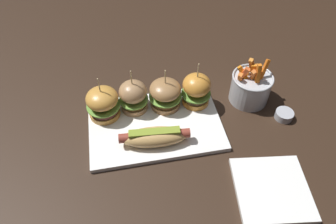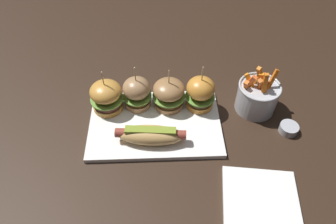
{
  "view_description": "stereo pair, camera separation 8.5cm",
  "coord_description": "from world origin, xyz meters",
  "px_view_note": "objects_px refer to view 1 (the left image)",
  "views": [
    {
      "loc": [
        -0.07,
        -0.56,
        0.68
      ],
      "look_at": [
        0.04,
        0.0,
        0.05
      ],
      "focal_mm": 33.6,
      "sensor_mm": 36.0,
      "label": 1
    },
    {
      "loc": [
        0.01,
        -0.57,
        0.68
      ],
      "look_at": [
        0.04,
        0.0,
        0.05
      ],
      "focal_mm": 33.6,
      "sensor_mm": 36.0,
      "label": 2
    }
  ],
  "objects_px": {
    "slider_far_left": "(103,103)",
    "slider_far_right": "(196,89)",
    "platter_main": "(155,125)",
    "hot_dog": "(155,136)",
    "side_plate": "(272,189)",
    "slider_center_left": "(133,96)",
    "sauce_ramekin": "(284,115)",
    "fries_bucket": "(250,87)",
    "slider_center_right": "(165,94)"
  },
  "relations": [
    {
      "from": "slider_far_left",
      "to": "slider_far_right",
      "type": "relative_size",
      "value": 0.95
    },
    {
      "from": "platter_main",
      "to": "hot_dog",
      "type": "relative_size",
      "value": 1.97
    },
    {
      "from": "platter_main",
      "to": "side_plate",
      "type": "relative_size",
      "value": 2.1
    },
    {
      "from": "hot_dog",
      "to": "slider_center_left",
      "type": "xyz_separation_m",
      "value": [
        -0.04,
        0.14,
        0.02
      ]
    },
    {
      "from": "slider_far_left",
      "to": "side_plate",
      "type": "bearing_deg",
      "value": -39.24
    },
    {
      "from": "hot_dog",
      "to": "sauce_ramekin",
      "type": "distance_m",
      "value": 0.38
    },
    {
      "from": "slider_far_right",
      "to": "fries_bucket",
      "type": "bearing_deg",
      "value": -1.4
    },
    {
      "from": "hot_dog",
      "to": "sauce_ramekin",
      "type": "xyz_separation_m",
      "value": [
        0.38,
        0.03,
        -0.03
      ]
    },
    {
      "from": "slider_center_left",
      "to": "fries_bucket",
      "type": "relative_size",
      "value": 0.97
    },
    {
      "from": "platter_main",
      "to": "slider_center_right",
      "type": "relative_size",
      "value": 2.78
    },
    {
      "from": "slider_far_right",
      "to": "hot_dog",
      "type": "bearing_deg",
      "value": -138.44
    },
    {
      "from": "slider_center_left",
      "to": "fries_bucket",
      "type": "bearing_deg",
      "value": -2.35
    },
    {
      "from": "slider_center_left",
      "to": "slider_center_right",
      "type": "height_order",
      "value": "slider_center_left"
    },
    {
      "from": "slider_far_right",
      "to": "fries_bucket",
      "type": "height_order",
      "value": "slider_far_right"
    },
    {
      "from": "platter_main",
      "to": "hot_dog",
      "type": "xyz_separation_m",
      "value": [
        -0.01,
        -0.06,
        0.03
      ]
    },
    {
      "from": "slider_center_left",
      "to": "slider_far_right",
      "type": "bearing_deg",
      "value": -3.21
    },
    {
      "from": "sauce_ramekin",
      "to": "slider_center_right",
      "type": "bearing_deg",
      "value": 162.76
    },
    {
      "from": "platter_main",
      "to": "fries_bucket",
      "type": "height_order",
      "value": "fries_bucket"
    },
    {
      "from": "slider_far_right",
      "to": "fries_bucket",
      "type": "xyz_separation_m",
      "value": [
        0.16,
        -0.0,
        -0.02
      ]
    },
    {
      "from": "slider_far_left",
      "to": "slider_center_left",
      "type": "xyz_separation_m",
      "value": [
        0.09,
        0.01,
        0.0
      ]
    },
    {
      "from": "sauce_ramekin",
      "to": "slider_far_right",
      "type": "bearing_deg",
      "value": 157.93
    },
    {
      "from": "hot_dog",
      "to": "slider_center_right",
      "type": "xyz_separation_m",
      "value": [
        0.05,
        0.13,
        0.02
      ]
    },
    {
      "from": "fries_bucket",
      "to": "platter_main",
      "type": "bearing_deg",
      "value": -169.06
    },
    {
      "from": "slider_center_left",
      "to": "slider_far_right",
      "type": "xyz_separation_m",
      "value": [
        0.18,
        -0.01,
        0.0
      ]
    },
    {
      "from": "fries_bucket",
      "to": "side_plate",
      "type": "distance_m",
      "value": 0.31
    },
    {
      "from": "slider_center_left",
      "to": "slider_far_right",
      "type": "height_order",
      "value": "slider_far_right"
    },
    {
      "from": "slider_far_left",
      "to": "sauce_ramekin",
      "type": "height_order",
      "value": "slider_far_left"
    },
    {
      "from": "sauce_ramekin",
      "to": "side_plate",
      "type": "height_order",
      "value": "sauce_ramekin"
    },
    {
      "from": "hot_dog",
      "to": "slider_far_left",
      "type": "relative_size",
      "value": 1.37
    },
    {
      "from": "platter_main",
      "to": "side_plate",
      "type": "xyz_separation_m",
      "value": [
        0.24,
        -0.25,
        -0.0
      ]
    },
    {
      "from": "slider_center_left",
      "to": "side_plate",
      "type": "xyz_separation_m",
      "value": [
        0.29,
        -0.32,
        -0.06
      ]
    },
    {
      "from": "fries_bucket",
      "to": "slider_far_right",
      "type": "bearing_deg",
      "value": 178.6
    },
    {
      "from": "slider_far_left",
      "to": "fries_bucket",
      "type": "xyz_separation_m",
      "value": [
        0.43,
        -0.0,
        -0.01
      ]
    },
    {
      "from": "platter_main",
      "to": "slider_center_left",
      "type": "height_order",
      "value": "slider_center_left"
    },
    {
      "from": "fries_bucket",
      "to": "side_plate",
      "type": "xyz_separation_m",
      "value": [
        -0.05,
        -0.3,
        -0.04
      ]
    },
    {
      "from": "side_plate",
      "to": "slider_center_right",
      "type": "bearing_deg",
      "value": 122.71
    },
    {
      "from": "slider_center_left",
      "to": "side_plate",
      "type": "distance_m",
      "value": 0.43
    },
    {
      "from": "slider_far_right",
      "to": "sauce_ramekin",
      "type": "relative_size",
      "value": 2.8
    },
    {
      "from": "hot_dog",
      "to": "slider_center_left",
      "type": "height_order",
      "value": "slider_center_left"
    },
    {
      "from": "platter_main",
      "to": "sauce_ramekin",
      "type": "bearing_deg",
      "value": -5.53
    },
    {
      "from": "fries_bucket",
      "to": "hot_dog",
      "type": "bearing_deg",
      "value": -158.33
    },
    {
      "from": "slider_far_left",
      "to": "slider_far_right",
      "type": "height_order",
      "value": "slider_far_right"
    },
    {
      "from": "hot_dog",
      "to": "slider_center_right",
      "type": "distance_m",
      "value": 0.14
    },
    {
      "from": "slider_center_right",
      "to": "slider_far_right",
      "type": "height_order",
      "value": "slider_far_right"
    },
    {
      "from": "hot_dog",
      "to": "sauce_ramekin",
      "type": "height_order",
      "value": "hot_dog"
    },
    {
      "from": "side_plate",
      "to": "sauce_ramekin",
      "type": "bearing_deg",
      "value": 58.99
    },
    {
      "from": "slider_center_right",
      "to": "side_plate",
      "type": "xyz_separation_m",
      "value": [
        0.2,
        -0.31,
        -0.05
      ]
    },
    {
      "from": "fries_bucket",
      "to": "side_plate",
      "type": "bearing_deg",
      "value": -99.8
    },
    {
      "from": "slider_far_right",
      "to": "side_plate",
      "type": "distance_m",
      "value": 0.33
    },
    {
      "from": "slider_center_right",
      "to": "slider_far_right",
      "type": "distance_m",
      "value": 0.09
    }
  ]
}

